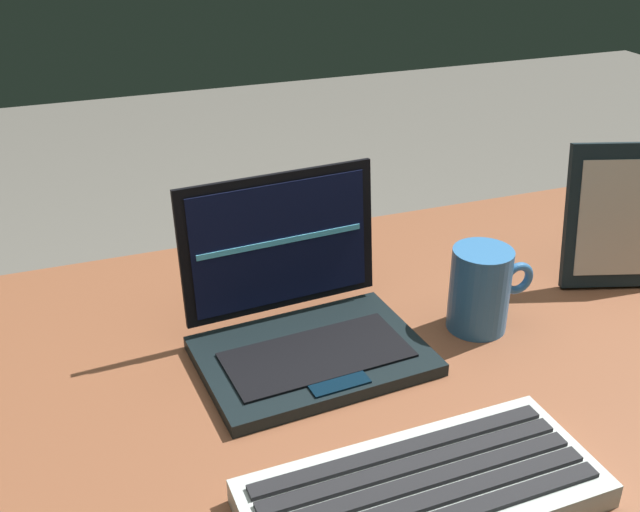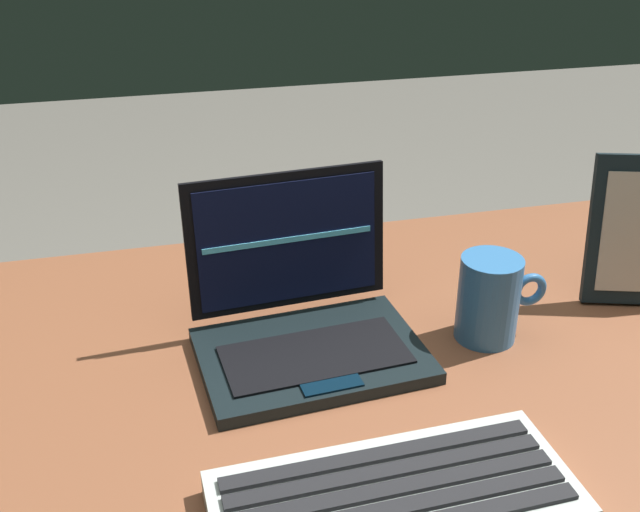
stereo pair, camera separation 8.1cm
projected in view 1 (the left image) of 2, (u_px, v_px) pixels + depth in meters
The scene contains 5 objects.
desk at pixel (286, 431), 0.89m from camera, with size 1.33×0.68×0.75m.
laptop_front at pixel (302, 320), 0.87m from camera, with size 0.26×0.21×0.19m.
external_keyboard at pixel (423, 492), 0.66m from camera, with size 0.32×0.14×0.03m.
photo_frame at pixel (620, 217), 0.98m from camera, with size 0.15×0.09×0.19m.
coffee_mug at pixel (480, 288), 0.90m from camera, with size 0.11×0.07×0.10m.
Camera 1 is at (-0.20, -0.67, 1.25)m, focal length 42.59 mm.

